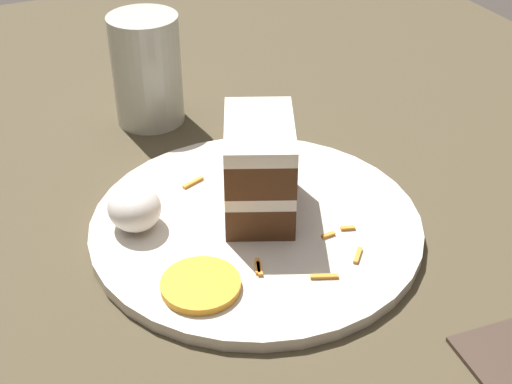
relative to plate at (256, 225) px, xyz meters
name	(u,v)px	position (x,y,z in m)	size (l,w,h in m)	color
ground_plane	(256,210)	(0.06, -0.03, -0.03)	(6.00, 6.00, 0.00)	#38332D
dining_table	(256,201)	(0.06, -0.03, -0.02)	(1.30, 1.09, 0.02)	#4C422D
plate	(256,225)	(0.00, 0.00, 0.00)	(0.30, 0.30, 0.01)	silver
cake_slice	(259,167)	(0.02, -0.01, 0.05)	(0.12, 0.10, 0.09)	#4C2D19
cream_dollop	(134,208)	(0.04, 0.10, 0.03)	(0.05, 0.05, 0.04)	white
orange_garnish	(201,285)	(-0.06, 0.08, 0.01)	(0.06, 0.06, 0.01)	orange
carrot_shreds_scatter	(287,242)	(-0.04, -0.01, 0.01)	(0.19, 0.12, 0.00)	orange
drinking_glass	(148,77)	(0.24, 0.02, 0.05)	(0.08, 0.08, 0.12)	beige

